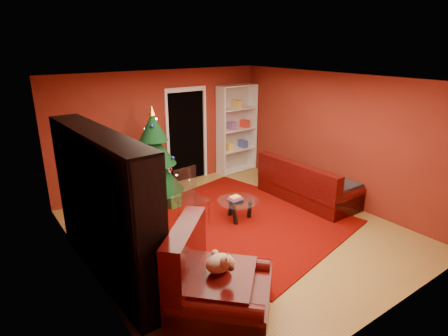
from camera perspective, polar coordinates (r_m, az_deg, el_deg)
floor at (r=6.73m, az=2.01°, el=-9.60°), size 5.00×5.50×0.05m
ceiling at (r=5.95m, az=2.31°, el=13.48°), size 5.00×5.50×0.05m
wall_back at (r=8.50m, az=-9.41°, el=5.79°), size 5.00×0.05×2.60m
wall_left at (r=5.16m, az=-20.71°, el=-3.78°), size 0.05×5.50×2.60m
wall_right at (r=7.96m, az=16.74°, el=4.36°), size 0.05×5.50×2.60m
doorway at (r=8.79m, az=-5.69°, el=4.70°), size 1.06×0.60×2.16m
rug at (r=7.06m, az=2.59°, el=-7.86°), size 3.75×4.14×0.02m
media_unit at (r=5.31m, az=-17.80°, el=-5.72°), size 0.55×2.76×2.10m
christmas_tree at (r=7.65m, az=-10.51°, el=1.73°), size 1.29×1.29×2.00m
gift_box_teal at (r=7.70m, az=-12.75°, el=-4.96°), size 0.35×0.35×0.27m
gift_box_green at (r=7.61m, az=-7.86°, el=-4.98°), size 0.31×0.31×0.26m
gift_box_red at (r=8.22m, az=-10.55°, el=-3.36°), size 0.30×0.30×0.24m
white_bookshelf at (r=9.38m, az=1.97°, el=5.91°), size 1.05×0.41×2.23m
armchair at (r=4.59m, az=-0.23°, el=-17.15°), size 1.73×1.73×0.96m
dog at (r=4.51m, az=-0.76°, el=-14.31°), size 0.50×0.49×0.31m
sofa at (r=7.95m, az=12.79°, el=-1.75°), size 0.97×2.10×0.90m
coffee_table at (r=6.99m, az=2.20°, el=-6.35°), size 0.82×0.82×0.49m
acrylic_chair at (r=6.73m, az=-4.71°, el=-4.99°), size 0.54×0.58×0.94m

